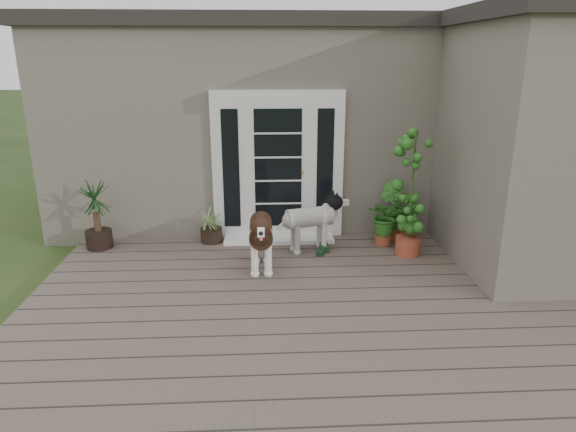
{
  "coord_description": "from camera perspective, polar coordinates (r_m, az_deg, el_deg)",
  "views": [
    {
      "loc": [
        -0.44,
        -4.65,
        2.73
      ],
      "look_at": [
        -0.1,
        1.75,
        0.7
      ],
      "focal_mm": 31.72,
      "sensor_mm": 36.0,
      "label": 1
    }
  ],
  "objects": [
    {
      "name": "clog_left",
      "position": [
        7.16,
        4.07,
        -3.44
      ],
      "size": [
        0.16,
        0.32,
        0.1
      ],
      "primitive_type": null,
      "rotation": [
        0.0,
        0.0,
        0.03
      ],
      "color": "black",
      "rests_on": "deck"
    },
    {
      "name": "clog_right",
      "position": [
        7.02,
        3.73,
        -3.91
      ],
      "size": [
        0.2,
        0.3,
        0.08
      ],
      "primitive_type": null,
      "rotation": [
        0.0,
        0.0,
        -0.3
      ],
      "color": "black",
      "rests_on": "deck"
    },
    {
      "name": "deck",
      "position": [
        5.72,
        1.74,
        -10.22
      ],
      "size": [
        6.2,
        4.6,
        0.12
      ],
      "primitive_type": "cube",
      "color": "#6B5B4C",
      "rests_on": "ground"
    },
    {
      "name": "brindle_dog",
      "position": [
        6.39,
        -3.03,
        -2.81
      ],
      "size": [
        0.4,
        0.93,
        0.77
      ],
      "primitive_type": null,
      "rotation": [
        0.0,
        0.0,
        3.15
      ],
      "color": "#3C2515",
      "rests_on": "deck"
    },
    {
      "name": "yucca",
      "position": [
        7.56,
        -20.7,
        0.23
      ],
      "size": [
        0.8,
        0.8,
        1.0
      ],
      "primitive_type": null,
      "rotation": [
        0.0,
        0.0,
        0.16
      ],
      "color": "black",
      "rests_on": "deck"
    },
    {
      "name": "door_step",
      "position": [
        7.51,
        -1.02,
        -2.56
      ],
      "size": [
        1.6,
        0.4,
        0.05
      ],
      "primitive_type": "cube",
      "color": "white",
      "rests_on": "deck"
    },
    {
      "name": "herb_c",
      "position": [
        7.72,
        13.13,
        -0.42
      ],
      "size": [
        0.37,
        0.37,
        0.57
      ],
      "primitive_type": "imported",
      "rotation": [
        0.0,
        0.0,
        4.72
      ],
      "color": "#17521D",
      "rests_on": "deck"
    },
    {
      "name": "herb_b",
      "position": [
        7.64,
        11.36,
        -0.26
      ],
      "size": [
        0.55,
        0.55,
        0.63
      ],
      "primitive_type": "imported",
      "rotation": [
        0.0,
        0.0,
        1.97
      ],
      "color": "#204D16",
      "rests_on": "deck"
    },
    {
      "name": "herb_a",
      "position": [
        7.38,
        10.74,
        -0.82
      ],
      "size": [
        0.7,
        0.7,
        0.64
      ],
      "primitive_type": "imported",
      "rotation": [
        0.0,
        0.0,
        0.7
      ],
      "color": "#1C631D",
      "rests_on": "deck"
    },
    {
      "name": "sapling",
      "position": [
        6.92,
        13.69,
        2.62
      ],
      "size": [
        0.63,
        0.63,
        1.76
      ],
      "primitive_type": null,
      "rotation": [
        0.0,
        0.0,
        -0.25
      ],
      "color": "#1A5B1A",
      "rests_on": "deck"
    },
    {
      "name": "roof_wing",
      "position": [
        7.01,
        27.12,
        19.64
      ],
      "size": [
        1.8,
        2.6,
        0.2
      ],
      "primitive_type": "cube",
      "color": "#2D2826",
      "rests_on": "house_wing"
    },
    {
      "name": "house_main",
      "position": [
        9.38,
        -0.33,
        10.35
      ],
      "size": [
        7.4,
        4.0,
        3.1
      ],
      "primitive_type": "cube",
      "color": "#665E54",
      "rests_on": "ground"
    },
    {
      "name": "door_unit",
      "position": [
        7.41,
        -1.12,
        5.63
      ],
      "size": [
        1.9,
        0.14,
        2.15
      ],
      "primitive_type": "cube",
      "color": "white",
      "rests_on": "deck"
    },
    {
      "name": "house_wing",
      "position": [
        7.09,
        25.27,
        6.34
      ],
      "size": [
        1.6,
        2.4,
        3.1
      ],
      "primitive_type": "cube",
      "color": "#665E54",
      "rests_on": "ground"
    },
    {
      "name": "spider_plant",
      "position": [
        7.46,
        -8.64,
        -0.82
      ],
      "size": [
        0.61,
        0.61,
        0.56
      ],
      "primitive_type": null,
      "rotation": [
        0.0,
        0.0,
        -0.16
      ],
      "color": "#94A666",
      "rests_on": "deck"
    },
    {
      "name": "white_dog",
      "position": [
        7.0,
        2.4,
        -1.17
      ],
      "size": [
        0.93,
        0.6,
        0.72
      ],
      "primitive_type": null,
      "rotation": [
        0.0,
        0.0,
        -1.28
      ],
      "color": "white",
      "rests_on": "deck"
    },
    {
      "name": "roof_main",
      "position": [
        9.32,
        -0.35,
        20.47
      ],
      "size": [
        7.6,
        4.2,
        0.2
      ],
      "primitive_type": "cube",
      "color": "#2D2826",
      "rests_on": "house_main"
    }
  ]
}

